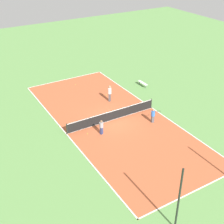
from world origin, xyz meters
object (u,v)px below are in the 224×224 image
Objects in this scene: player_near_blue at (153,115)px; tennis_ball_near_net at (106,95)px; bench at (143,83)px; tennis_net at (112,115)px; tennis_ball_far_baseline at (88,134)px; player_near_white at (110,92)px; fence_post_back_right at (179,200)px; player_baseline_gray at (101,126)px; tennis_ball_left_sideline at (76,84)px.

tennis_ball_near_net is (0.96, -7.30, -0.78)m from player_near_blue.
bench is 1.10× the size of player_near_blue.
tennis_net reaches higher than tennis_ball_far_baseline.
player_near_white is 0.39× the size of fence_post_back_right.
fence_post_back_right is (10.37, 17.87, 1.96)m from bench.
player_baseline_gray is at bearing -175.02° from player_near_blue.
player_baseline_gray is 11.58m from fence_post_back_right.
bench is 20.75m from fence_post_back_right.
tennis_ball_near_net is (-2.18, -4.93, -0.50)m from tennis_net.
tennis_net is at bearing 15.03° from player_baseline_gray.
player_near_white is 27.05× the size of tennis_ball_near_net.
tennis_net is 2.03× the size of fence_post_back_right.
tennis_net reaches higher than bench.
tennis_ball_left_sideline is at bearing -109.25° from tennis_ball_far_baseline.
fence_post_back_right reaches higher than player_near_blue.
player_baseline_gray is 5.24m from player_near_blue.
player_near_blue is (-3.13, 2.37, 0.28)m from tennis_net.
tennis_ball_left_sideline is at bearing -68.01° from tennis_ball_near_net.
tennis_net reaches higher than tennis_ball_left_sideline.
player_near_blue is 6.50m from tennis_ball_far_baseline.
bench is 8.04m from tennis_ball_left_sideline.
player_near_white is at bearing -106.94° from fence_post_back_right.
tennis_ball_left_sideline is (-2.47, -10.89, -0.77)m from player_baseline_gray.
player_baseline_gray is (2.05, 1.61, 0.27)m from tennis_net.
bench is 11.83m from tennis_ball_far_baseline.
player_near_blue is 21.14× the size of tennis_ball_near_net.
player_near_white is at bearing 30.04° from player_baseline_gray.
player_baseline_gray reaches higher than tennis_ball_near_net.
player_near_white is at bearing 74.87° from tennis_ball_near_net.
bench is at bearing -150.46° from tennis_ball_far_baseline.
player_near_white is at bearing -117.06° from tennis_net.
tennis_ball_left_sideline is (-0.42, -9.28, -0.50)m from tennis_net.
player_near_blue is 21.14× the size of tennis_ball_left_sideline.
tennis_ball_near_net is at bearing 111.99° from tennis_ball_left_sideline.
player_near_blue reaches higher than tennis_ball_near_net.
fence_post_back_right is (3.66, 22.30, 2.29)m from tennis_ball_left_sideline.
tennis_ball_far_baseline is at bearing -179.11° from player_near_blue.
tennis_net is at bearing 156.25° from player_near_blue.
player_near_blue is (3.99, 7.22, 0.45)m from bench.
player_near_white is 1.28× the size of player_near_blue.
tennis_ball_near_net is at bearing -132.10° from tennis_ball_far_baseline.
tennis_ball_far_baseline is at bearing 47.90° from tennis_ball_near_net.
player_near_white is 27.05× the size of tennis_ball_left_sideline.
tennis_net is 6.06× the size of bench.
player_baseline_gray is 7.82m from tennis_ball_near_net.
player_baseline_gray is at bearing 77.21° from tennis_ball_left_sideline.
fence_post_back_right reaches higher than tennis_net.
player_baseline_gray reaches higher than tennis_net.
fence_post_back_right is (1.19, 11.41, 1.53)m from player_baseline_gray.
tennis_net is 140.41× the size of tennis_ball_far_baseline.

